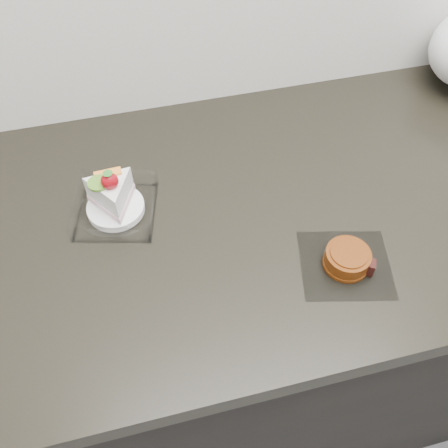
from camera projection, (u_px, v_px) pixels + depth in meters
name	position (u px, v px, depth m)	size (l,w,h in m)	color
counter	(304.00, 310.00, 1.25)	(2.04, 0.64, 0.90)	black
cake_tray	(114.00, 201.00, 0.85)	(0.16, 0.16, 0.11)	white
mooncake_wrap	(348.00, 260.00, 0.79)	(0.17, 0.16, 0.03)	white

